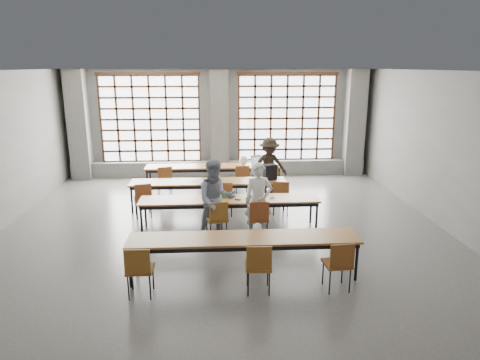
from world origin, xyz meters
name	(u,v)px	position (x,y,z in m)	size (l,w,h in m)	color
floor	(224,235)	(0.00, 0.00, 0.00)	(11.00, 11.00, 0.00)	#51514F
ceiling	(222,71)	(0.00, 0.00, 3.50)	(11.00, 11.00, 0.00)	silver
wall_back	(219,123)	(0.00, 5.50, 1.75)	(10.00, 10.00, 0.00)	#5A5A58
wall_front	(237,291)	(0.00, -5.50, 1.75)	(10.00, 10.00, 0.00)	#5A5A58
wall_right	(454,154)	(5.00, 0.00, 1.75)	(11.00, 11.00, 0.00)	#5A5A58
column_left	(79,125)	(-4.50, 5.22, 1.75)	(0.60, 0.55, 3.50)	#595957
column_mid	(219,124)	(0.00, 5.22, 1.75)	(0.60, 0.55, 3.50)	#595957
column_right	(354,123)	(4.50, 5.22, 1.75)	(0.60, 0.55, 3.50)	#595957
window_left	(150,119)	(-2.25, 5.42, 1.90)	(3.32, 0.12, 3.00)	white
window_right	(287,118)	(2.25, 5.42, 1.90)	(3.32, 0.12, 3.00)	white
sill_ledge	(220,168)	(0.00, 5.30, 0.25)	(9.80, 0.35, 0.50)	#595957
desk_row_a	(213,168)	(-0.21, 3.63, 0.66)	(4.00, 0.70, 0.73)	brown
desk_row_b	(208,183)	(-0.34, 1.89, 0.66)	(4.00, 0.70, 0.73)	brown
desk_row_c	(229,201)	(0.15, 0.35, 0.66)	(4.00, 0.70, 0.73)	brown
desk_row_d	(244,241)	(0.31, -1.89, 0.66)	(4.00, 0.70, 0.73)	brown
chair_back_left	(165,178)	(-1.59, 3.00, 0.54)	(0.52, 0.52, 0.88)	brown
chair_back_mid	(242,177)	(0.60, 3.00, 0.54)	(0.45, 0.46, 0.88)	brown
chair_back_right	(270,176)	(1.41, 3.00, 0.54)	(0.51, 0.51, 0.88)	brown
chair_mid_left	(143,196)	(-1.92, 1.26, 0.54)	(0.51, 0.52, 0.88)	brown
chair_mid_centre	(224,195)	(0.06, 1.26, 0.54)	(0.44, 0.45, 0.88)	maroon
chair_mid_right	(281,194)	(1.45, 1.26, 0.54)	(0.48, 0.49, 0.88)	brown
chair_front_left	(217,217)	(-0.13, -0.28, 0.54)	(0.51, 0.52, 0.88)	brown
chair_front_right	(259,216)	(0.74, -0.28, 0.54)	(0.43, 0.43, 0.88)	maroon
chair_near_left	(139,267)	(-1.39, -2.51, 0.54)	(0.42, 0.43, 0.88)	brown
chair_near_mid	(259,263)	(0.51, -2.51, 0.54)	(0.44, 0.44, 0.88)	brown
chair_near_right	(339,261)	(1.82, -2.51, 0.54)	(0.45, 0.46, 0.88)	brown
student_male	(259,201)	(0.75, -0.15, 0.83)	(0.60, 0.40, 1.65)	silver
student_female	(216,200)	(-0.15, -0.15, 0.87)	(0.84, 0.66, 1.73)	#19294D
student_back	(269,166)	(1.39, 3.13, 0.81)	(1.05, 0.60, 1.63)	black
laptop_front	(254,194)	(0.71, 0.45, 0.79)	(0.44, 0.40, 0.26)	#ABAAAF
laptop_back	(257,162)	(1.12, 3.74, 0.79)	(0.46, 0.43, 0.26)	#AAAAAE
mouse	(272,197)	(1.10, 0.33, 0.75)	(0.10, 0.06, 0.04)	silver
green_box	(227,196)	(0.10, 0.43, 0.78)	(0.25, 0.09, 0.09)	green
phone	(238,199)	(0.33, 0.25, 0.74)	(0.13, 0.06, 0.01)	black
paper_sheet_b	(197,182)	(-0.64, 1.84, 0.73)	(0.30, 0.21, 0.00)	silver
paper_sheet_c	(212,181)	(-0.24, 1.89, 0.73)	(0.30, 0.21, 0.00)	silver
backpack	(270,172)	(1.26, 1.94, 0.93)	(0.32, 0.20, 0.40)	black
plastic_bag	(244,160)	(0.69, 3.68, 0.87)	(0.26, 0.21, 0.29)	white
red_pouch	(140,266)	(-1.39, -2.44, 0.50)	(0.20, 0.08, 0.06)	maroon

